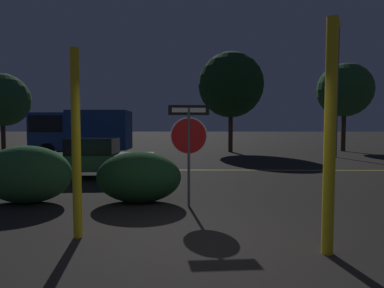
% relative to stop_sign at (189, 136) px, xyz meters
% --- Properties ---
extents(ground_plane, '(260.00, 260.00, 0.00)m').
position_rel_stop_sign_xyz_m(ground_plane, '(0.21, -2.21, -1.58)').
color(ground_plane, black).
extents(road_center_stripe, '(42.30, 0.12, 0.01)m').
position_rel_stop_sign_xyz_m(road_center_stripe, '(0.21, 5.73, -1.58)').
color(road_center_stripe, gold).
rests_on(road_center_stripe, ground_plane).
extents(stop_sign, '(0.90, 0.10, 2.25)m').
position_rel_stop_sign_xyz_m(stop_sign, '(0.00, 0.00, 0.00)').
color(stop_sign, '#4C4C51').
rests_on(stop_sign, ground_plane).
extents(yellow_pole_left, '(0.14, 0.14, 2.99)m').
position_rel_stop_sign_xyz_m(yellow_pole_left, '(-1.72, -1.92, -0.08)').
color(yellow_pole_left, yellow).
rests_on(yellow_pole_left, ground_plane).
extents(yellow_pole_right, '(0.16, 0.16, 3.24)m').
position_rel_stop_sign_xyz_m(yellow_pole_right, '(2.00, -2.48, 0.04)').
color(yellow_pole_right, yellow).
rests_on(yellow_pole_right, ground_plane).
extents(hedge_bush_1, '(2.11, 1.13, 1.34)m').
position_rel_stop_sign_xyz_m(hedge_bush_1, '(-3.78, 0.24, -0.91)').
color(hedge_bush_1, '#2D6633').
rests_on(hedge_bush_1, ground_plane).
extents(hedge_bush_2, '(1.98, 1.14, 1.20)m').
position_rel_stop_sign_xyz_m(hedge_bush_2, '(-1.18, 0.33, -0.98)').
color(hedge_bush_2, '#19421E').
rests_on(hedge_bush_2, ground_plane).
extents(passing_car_2, '(4.15, 1.98, 1.38)m').
position_rel_stop_sign_xyz_m(passing_car_2, '(-3.38, 3.86, -0.90)').
color(passing_car_2, '#335B38').
rests_on(passing_car_2, ground_plane).
extents(delivery_truck, '(5.87, 2.66, 2.81)m').
position_rel_stop_sign_xyz_m(delivery_truck, '(-7.14, 12.02, 0.02)').
color(delivery_truck, navy).
rests_on(delivery_truck, ground_plane).
extents(street_lamp, '(0.47, 0.47, 8.00)m').
position_rel_stop_sign_xyz_m(street_lamp, '(8.40, 11.27, 3.58)').
color(street_lamp, '#4C4C51').
rests_on(street_lamp, ground_plane).
extents(tree_0, '(3.94, 3.94, 6.52)m').
position_rel_stop_sign_xyz_m(tree_0, '(11.12, 15.95, 2.95)').
color(tree_0, '#422D1E').
rests_on(tree_0, ground_plane).
extents(tree_1, '(4.65, 4.65, 7.14)m').
position_rel_stop_sign_xyz_m(tree_1, '(2.60, 15.05, 3.22)').
color(tree_1, '#422D1E').
rests_on(tree_1, ground_plane).
extents(tree_2, '(4.07, 4.07, 5.94)m').
position_rel_stop_sign_xyz_m(tree_2, '(-14.86, 16.34, 2.32)').
color(tree_2, '#422D1E').
rests_on(tree_2, ground_plane).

